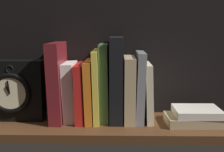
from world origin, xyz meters
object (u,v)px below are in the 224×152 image
object	(u,v)px
book_tan_shortstories	(129,89)
book_green_romantic	(105,82)
book_yellow_seinlanguage	(97,85)
framed_clock	(13,91)
book_maroon_dawkins	(58,81)
book_cream_twain	(148,92)
book_orange_pandolfini	(90,90)
book_white_catcher	(71,91)
book_black_skeptic	(116,79)
book_gray_chess	(140,86)
book_stack_side	(197,116)
book_red_requiem	(81,92)

from	to	relation	value
book_tan_shortstories	book_green_romantic	bearing A→B (deg)	180.00
book_yellow_seinlanguage	framed_clock	size ratio (longest dim) A/B	1.16
book_maroon_dawkins	book_cream_twain	bearing A→B (deg)	0.00
book_orange_pandolfini	framed_clock	bearing A→B (deg)	-176.72
book_white_catcher	book_yellow_seinlanguage	size ratio (longest dim) A/B	0.82
book_green_romantic	book_tan_shortstories	bearing A→B (deg)	0.00
book_black_skeptic	book_gray_chess	distance (cm)	7.42
book_black_skeptic	book_gray_chess	xyz separation A→B (cm)	(7.06, 0.00, -2.26)
book_green_romantic	book_gray_chess	bearing A→B (deg)	0.00
book_tan_shortstories	book_stack_side	world-z (taller)	book_tan_shortstories
book_cream_twain	book_red_requiem	bearing A→B (deg)	180.00
book_maroon_dawkins	framed_clock	bearing A→B (deg)	-174.38
book_yellow_seinlanguage	book_stack_side	world-z (taller)	book_yellow_seinlanguage
book_black_skeptic	book_green_romantic	bearing A→B (deg)	180.00
book_maroon_dawkins	book_yellow_seinlanguage	xyz separation A→B (cm)	(11.89, 0.00, -1.14)
book_cream_twain	book_gray_chess	bearing A→B (deg)	180.00
book_yellow_seinlanguage	framed_clock	distance (cm)	25.49
book_cream_twain	book_stack_side	bearing A→B (deg)	-16.44
book_red_requiem	book_cream_twain	size ratio (longest dim) A/B	0.99
book_gray_chess	book_stack_side	size ratio (longest dim) A/B	1.16
book_orange_pandolfini	book_tan_shortstories	bearing A→B (deg)	0.00
book_cream_twain	book_black_skeptic	bearing A→B (deg)	180.00
book_red_requiem	book_tan_shortstories	xyz separation A→B (cm)	(14.74, 0.00, 1.05)
book_orange_pandolfini	book_tan_shortstories	world-z (taller)	book_tan_shortstories
book_orange_pandolfini	book_cream_twain	bearing A→B (deg)	0.00
framed_clock	book_maroon_dawkins	bearing A→B (deg)	5.62
book_black_skeptic	book_cream_twain	xyz separation A→B (cm)	(9.57, 0.00, -3.97)
book_green_romantic	book_cream_twain	xyz separation A→B (cm)	(13.14, 0.00, -2.90)
book_maroon_dawkins	book_orange_pandolfini	distance (cm)	10.04
book_maroon_dawkins	book_tan_shortstories	bearing A→B (deg)	0.00
book_maroon_dawkins	book_black_skeptic	xyz separation A→B (cm)	(17.87, 0.00, 0.85)
book_white_catcher	framed_clock	bearing A→B (deg)	-175.61
book_yellow_seinlanguage	book_tan_shortstories	world-z (taller)	book_yellow_seinlanguage
book_orange_pandolfini	book_cream_twain	xyz separation A→B (cm)	(17.76, 0.00, -0.46)
book_black_skeptic	book_cream_twain	distance (cm)	10.36
book_orange_pandolfini	book_green_romantic	distance (cm)	5.22
book_white_catcher	book_orange_pandolfini	world-z (taller)	book_orange_pandolfini
book_stack_side	book_cream_twain	bearing A→B (deg)	163.56
book_orange_pandolfini	framed_clock	world-z (taller)	same
book_gray_chess	book_cream_twain	xyz separation A→B (cm)	(2.50, 0.00, -1.71)
book_orange_pandolfini	book_black_skeptic	size ratio (longest dim) A/B	0.72
book_maroon_dawkins	book_green_romantic	world-z (taller)	book_maroon_dawkins
book_tan_shortstories	book_gray_chess	size ratio (longest dim) A/B	0.93
book_orange_pandolfini	book_cream_twain	size ratio (longest dim) A/B	1.05
book_gray_chess	book_maroon_dawkins	bearing A→B (deg)	180.00
book_red_requiem	book_orange_pandolfini	xyz separation A→B (cm)	(2.62, 0.00, 0.54)
book_black_skeptic	framed_clock	distance (cm)	31.62
book_maroon_dawkins	framed_clock	world-z (taller)	book_maroon_dawkins
book_green_romantic	book_black_skeptic	size ratio (longest dim) A/B	0.92
book_black_skeptic	framed_clock	size ratio (longest dim) A/B	1.38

